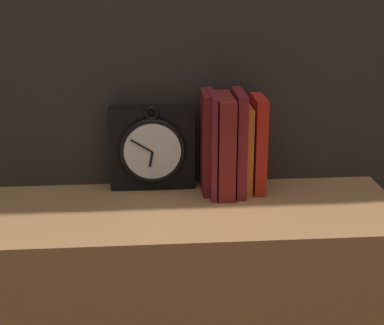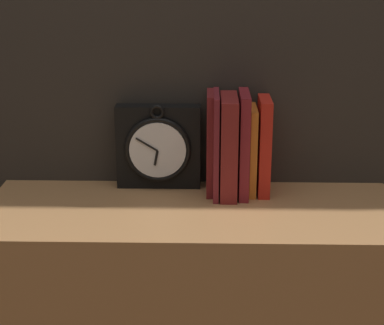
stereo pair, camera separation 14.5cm
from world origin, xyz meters
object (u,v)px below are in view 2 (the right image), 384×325
(clock, at_px, (158,147))
(book_slot3_maroon, at_px, (244,144))
(book_slot1_maroon, at_px, (216,144))
(book_slot2_maroon, at_px, (228,146))
(book_slot5_red, at_px, (264,146))
(book_slot4_orange, at_px, (252,150))
(book_slot0_maroon, at_px, (210,143))

(clock, relative_size, book_slot3_maroon, 0.87)
(book_slot1_maroon, bearing_deg, clock, 162.85)
(book_slot2_maroon, xyz_separation_m, book_slot3_maroon, (0.04, 0.00, 0.00))
(book_slot5_red, bearing_deg, book_slot4_orange, 177.48)
(clock, relative_size, book_slot4_orange, 1.02)
(book_slot0_maroon, distance_m, book_slot2_maroon, 0.05)
(book_slot5_red, bearing_deg, book_slot2_maroon, -169.48)
(clock, height_order, book_slot1_maroon, book_slot1_maroon)
(book_slot1_maroon, distance_m, book_slot2_maroon, 0.03)
(book_slot0_maroon, bearing_deg, book_slot4_orange, 0.17)
(book_slot3_maroon, height_order, book_slot4_orange, book_slot3_maroon)
(book_slot1_maroon, height_order, book_slot2_maroon, book_slot1_maroon)
(clock, xyz_separation_m, book_slot5_red, (0.26, -0.03, 0.01))
(book_slot5_red, bearing_deg, book_slot1_maroon, -172.83)
(book_slot1_maroon, xyz_separation_m, book_slot5_red, (0.12, 0.01, -0.01))
(book_slot3_maroon, distance_m, book_slot5_red, 0.05)
(book_slot2_maroon, relative_size, book_slot4_orange, 1.14)
(book_slot3_maroon, distance_m, book_slot4_orange, 0.03)
(book_slot4_orange, bearing_deg, book_slot1_maroon, -169.91)
(book_slot3_maroon, relative_size, book_slot4_orange, 1.18)
(book_slot1_maroon, xyz_separation_m, book_slot3_maroon, (0.07, 0.00, 0.00))
(book_slot3_maroon, bearing_deg, book_slot2_maroon, -172.81)
(clock, bearing_deg, book_slot5_red, -6.47)
(book_slot4_orange, bearing_deg, book_slot5_red, -2.52)
(clock, relative_size, book_slot2_maroon, 0.90)
(book_slot0_maroon, bearing_deg, book_slot2_maroon, -20.70)
(clock, xyz_separation_m, book_slot4_orange, (0.23, -0.03, 0.00))
(book_slot1_maroon, distance_m, book_slot5_red, 0.12)
(book_slot0_maroon, bearing_deg, book_slot1_maroon, -46.93)
(book_slot3_maroon, xyz_separation_m, book_slot5_red, (0.05, 0.01, -0.01))
(book_slot2_maroon, height_order, book_slot4_orange, book_slot2_maroon)
(book_slot0_maroon, relative_size, book_slot1_maroon, 0.99)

